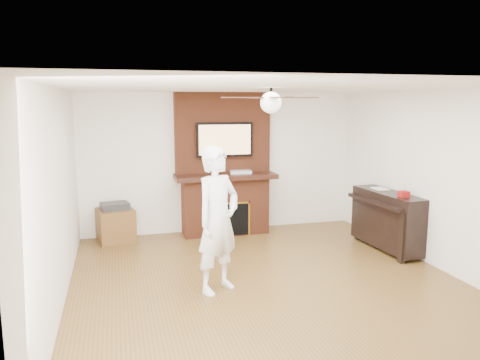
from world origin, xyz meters
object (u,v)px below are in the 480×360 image
object	(u,v)px
fireplace	(224,178)
side_table	(116,224)
piano	(387,219)
person	(218,220)

from	to	relation	value
fireplace	side_table	xyz separation A→B (m)	(-1.90, -0.07, -0.69)
piano	fireplace	bearing A→B (deg)	140.14
fireplace	piano	size ratio (longest dim) A/B	1.73
person	fireplace	bearing A→B (deg)	41.05
side_table	person	bearing A→B (deg)	-75.28
person	side_table	distance (m)	2.85
fireplace	person	bearing A→B (deg)	-104.72
person	side_table	bearing A→B (deg)	81.90
person	piano	xyz separation A→B (m)	(2.95, 0.92, -0.41)
person	side_table	xyz separation A→B (m)	(-1.23, 2.50, -0.60)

